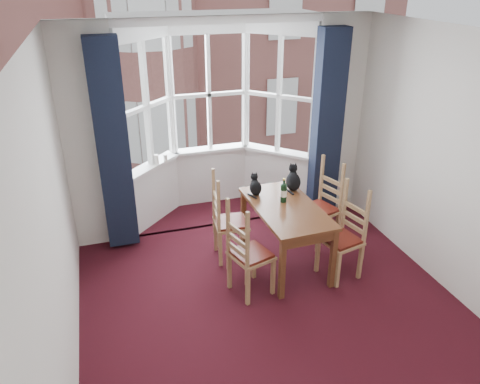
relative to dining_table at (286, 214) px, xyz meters
name	(u,v)px	position (x,y,z in m)	size (l,w,h in m)	color
floor	(283,325)	(-0.43, -1.05, -0.68)	(4.50, 4.50, 0.00)	black
ceiling	(298,40)	(-0.43, -1.05, 2.12)	(4.50, 4.50, 0.00)	white
wall_left	(52,238)	(-2.43, -1.05, 0.72)	(4.50, 4.50, 0.00)	silver
wall_right	(473,177)	(1.57, -1.05, 0.72)	(4.50, 4.50, 0.00)	silver
wall_back_pier_left	(92,141)	(-2.08, 1.20, 0.72)	(0.70, 0.12, 2.80)	silver
wall_back_pier_right	(336,118)	(1.22, 1.20, 0.72)	(0.70, 0.12, 2.80)	silver
bay_window	(214,118)	(-0.43, 1.70, 0.72)	(2.76, 0.94, 2.80)	white
curtain_left	(113,148)	(-1.85, 1.02, 0.67)	(0.38, 0.22, 2.60)	black
curtain_right	(327,127)	(0.99, 1.02, 0.67)	(0.38, 0.22, 2.60)	black
dining_table	(286,214)	(0.00, 0.00, 0.00)	(0.77, 1.37, 0.78)	brown
chair_left_near	(244,258)	(-0.65, -0.44, -0.20)	(0.51, 0.52, 0.92)	#A47C4F
chair_left_far	(224,224)	(-0.67, 0.34, -0.20)	(0.44, 0.45, 0.92)	#A47C4F
chair_right_near	(347,238)	(0.60, -0.41, -0.20)	(0.49, 0.50, 0.92)	#A47C4F
chair_right_far	(324,208)	(0.70, 0.35, -0.20)	(0.51, 0.52, 0.92)	#A47C4F
cat_left	(255,186)	(-0.24, 0.42, 0.21)	(0.15, 0.21, 0.28)	black
cat_right	(293,180)	(0.26, 0.41, 0.23)	(0.23, 0.28, 0.34)	black
wine_bottle	(284,192)	(0.01, 0.12, 0.24)	(0.08, 0.08, 0.30)	black
candle_tall	(157,159)	(-1.29, 1.55, 0.26)	(0.06, 0.06, 0.13)	white
candle_short	(165,158)	(-1.16, 1.58, 0.25)	(0.06, 0.06, 0.11)	white
street	(119,105)	(-0.43, 31.20, -6.68)	(80.00, 80.00, 0.00)	#333335
tenement_building	(133,23)	(-0.43, 12.96, 0.92)	(18.40, 7.80, 15.20)	#94544C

